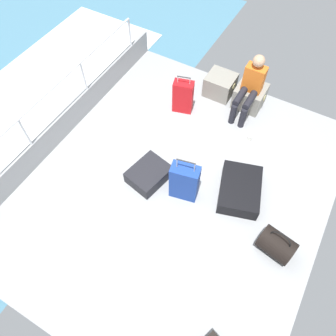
% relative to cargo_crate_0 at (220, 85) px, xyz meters
% --- Properties ---
extents(ground_plane, '(4.40, 5.20, 0.06)m').
position_rel_cargo_crate_0_xyz_m(ground_plane, '(0.30, -2.19, -0.23)').
color(ground_plane, '#939699').
extents(gunwale_port, '(0.06, 5.20, 0.45)m').
position_rel_cargo_crate_0_xyz_m(gunwale_port, '(-1.87, -2.19, 0.02)').
color(gunwale_port, '#939699').
rests_on(gunwale_port, ground_plane).
extents(railing_port, '(0.04, 4.20, 1.02)m').
position_rel_cargo_crate_0_xyz_m(railing_port, '(-1.87, -2.19, 0.58)').
color(railing_port, silver).
rests_on(railing_port, ground_plane).
extents(sea_wake, '(12.00, 12.00, 0.01)m').
position_rel_cargo_crate_0_xyz_m(sea_wake, '(-3.30, -2.19, -0.54)').
color(sea_wake, teal).
rests_on(sea_wake, ground_plane).
extents(cargo_crate_0, '(0.54, 0.47, 0.40)m').
position_rel_cargo_crate_0_xyz_m(cargo_crate_0, '(0.00, 0.00, 0.00)').
color(cargo_crate_0, gray).
rests_on(cargo_crate_0, ground_plane).
extents(cargo_crate_1, '(0.54, 0.50, 0.41)m').
position_rel_cargo_crate_0_xyz_m(cargo_crate_1, '(0.59, -0.00, 0.00)').
color(cargo_crate_1, gray).
rests_on(cargo_crate_1, ground_plane).
extents(passenger_seated, '(0.34, 0.66, 1.11)m').
position_rel_cargo_crate_0_xyz_m(passenger_seated, '(0.59, -0.19, 0.38)').
color(passenger_seated, orange).
rests_on(passenger_seated, ground_plane).
extents(suitcase_0, '(0.61, 0.70, 0.23)m').
position_rel_cargo_crate_0_xyz_m(suitcase_0, '(-0.15, -2.29, -0.09)').
color(suitcase_0, black).
rests_on(suitcase_0, ground_plane).
extents(suitcase_2, '(0.81, 0.96, 0.24)m').
position_rel_cargo_crate_0_xyz_m(suitcase_2, '(1.19, -1.84, -0.08)').
color(suitcase_2, black).
rests_on(suitcase_2, ground_plane).
extents(suitcase_3, '(0.45, 0.30, 0.87)m').
position_rel_cargo_crate_0_xyz_m(suitcase_3, '(0.45, -2.26, 0.14)').
color(suitcase_3, navy).
rests_on(suitcase_3, ground_plane).
extents(suitcase_4, '(0.39, 0.28, 0.76)m').
position_rel_cargo_crate_0_xyz_m(suitcase_4, '(-0.40, -0.71, 0.11)').
color(suitcase_4, red).
rests_on(suitcase_4, ground_plane).
extents(duffel_bag, '(0.53, 0.43, 0.50)m').
position_rel_cargo_crate_0_xyz_m(duffel_bag, '(1.95, -2.42, -0.02)').
color(duffel_bag, black).
rests_on(duffel_bag, ground_plane).
extents(paper_cup, '(0.08, 0.08, 0.10)m').
position_rel_cargo_crate_0_xyz_m(paper_cup, '(0.93, -0.77, -0.15)').
color(paper_cup, white).
rests_on(paper_cup, ground_plane).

